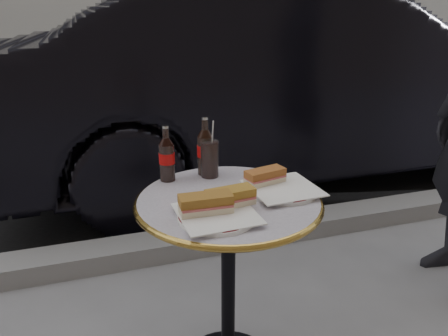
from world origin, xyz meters
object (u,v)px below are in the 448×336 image
object	(u,v)px
cola_bottle_left	(167,153)
cola_bottle_right	(205,146)
parked_car	(291,82)
bistro_table	(228,291)
cola_glass	(210,159)
plate_right	(283,190)
plate_left	(217,216)

from	to	relation	value
cola_bottle_left	cola_bottle_right	distance (m)	0.15
cola_bottle_right	parked_car	size ratio (longest dim) A/B	0.05
parked_car	bistro_table	bearing A→B (deg)	148.49
bistro_table	cola_bottle_right	world-z (taller)	cola_bottle_right
bistro_table	cola_bottle_left	distance (m)	0.54
cola_bottle_right	cola_glass	bearing A→B (deg)	-75.86
plate_right	cola_glass	bearing A→B (deg)	132.72
plate_left	cola_bottle_left	size ratio (longest dim) A/B	1.16
cola_bottle_left	cola_glass	bearing A→B (deg)	-3.87
plate_left	cola_glass	world-z (taller)	cola_glass
plate_right	cola_bottle_left	size ratio (longest dim) A/B	1.16
bistro_table	parked_car	bearing A→B (deg)	59.08
cola_glass	parked_car	bearing A→B (deg)	56.00
plate_right	cola_bottle_left	bearing A→B (deg)	147.56
bistro_table	cola_glass	world-z (taller)	cola_glass
plate_left	cola_bottle_right	world-z (taller)	cola_bottle_right
cola_bottle_right	bistro_table	bearing A→B (deg)	-86.66
bistro_table	cola_bottle_right	bearing A→B (deg)	93.34
bistro_table	cola_glass	xyz separation A→B (m)	(-0.01, 0.21, 0.44)
cola_bottle_left	parked_car	distance (m)	2.15
bistro_table	cola_bottle_right	size ratio (longest dim) A/B	3.31
plate_left	cola_bottle_right	size ratio (longest dim) A/B	1.08
bistro_table	parked_car	distance (m)	2.27
plate_right	cola_bottle_left	world-z (taller)	cola_bottle_left
plate_left	parked_car	bearing A→B (deg)	59.04
plate_right	cola_glass	distance (m)	0.30
plate_left	parked_car	distance (m)	2.38
cola_glass	plate_left	bearing A→B (deg)	-102.30
cola_glass	parked_car	size ratio (longest dim) A/B	0.03
plate_left	plate_right	xyz separation A→B (m)	(0.27, 0.12, -0.00)
bistro_table	cola_bottle_left	xyz separation A→B (m)	(-0.16, 0.22, 0.47)
bistro_table	plate_right	bearing A→B (deg)	-2.59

